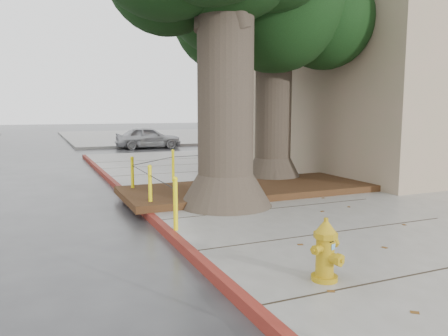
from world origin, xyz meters
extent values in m
plane|color=#28282B|center=(0.00, 0.00, 0.00)|extent=(140.00, 140.00, 0.00)
cube|color=slate|center=(6.00, 2.50, 0.07)|extent=(16.00, 26.00, 0.15)
cube|color=slate|center=(6.00, 30.00, 0.07)|extent=(16.00, 20.00, 0.15)
cube|color=maroon|center=(-2.00, 2.50, 0.07)|extent=(0.14, 26.00, 0.16)
cube|color=black|center=(0.90, 3.90, 0.23)|extent=(6.40, 2.60, 0.16)
cube|color=gray|center=(10.00, 8.50, 5.00)|extent=(12.00, 13.00, 10.00)
cube|color=silver|center=(16.00, 26.00, 4.50)|extent=(10.00, 10.00, 9.00)
cube|color=slate|center=(22.00, 32.00, 6.00)|extent=(12.00, 14.00, 12.00)
cone|color=#4C3F33|center=(-0.30, 2.70, 0.50)|extent=(2.04, 2.04, 0.70)
cylinder|color=#4C3F33|center=(-0.30, 2.70, 2.53)|extent=(1.20, 1.20, 4.22)
cone|color=#4C3F33|center=(2.30, 5.20, 0.50)|extent=(1.77, 1.77, 0.70)
cylinder|color=#4C3F33|center=(2.30, 5.20, 2.32)|extent=(1.04, 1.04, 3.84)
sphere|color=black|center=(3.40, 5.60, 4.99)|extent=(3.00, 3.00, 3.00)
cylinder|color=yellow|center=(-1.90, 1.20, 0.60)|extent=(0.08, 0.08, 0.90)
sphere|color=yellow|center=(-1.90, 1.20, 1.05)|extent=(0.09, 0.09, 0.09)
cylinder|color=yellow|center=(-1.90, 3.00, 0.60)|extent=(0.08, 0.08, 0.90)
sphere|color=yellow|center=(-1.90, 3.00, 1.05)|extent=(0.09, 0.09, 0.09)
cylinder|color=yellow|center=(-1.90, 4.80, 0.60)|extent=(0.08, 0.08, 0.90)
sphere|color=yellow|center=(-1.90, 4.80, 1.05)|extent=(0.09, 0.09, 0.09)
cylinder|color=yellow|center=(-0.40, 6.30, 0.60)|extent=(0.08, 0.08, 0.90)
sphere|color=yellow|center=(-0.40, 6.30, 1.05)|extent=(0.09, 0.09, 0.09)
cylinder|color=yellow|center=(1.80, 6.50, 0.60)|extent=(0.08, 0.08, 0.90)
sphere|color=yellow|center=(1.80, 6.50, 1.05)|extent=(0.09, 0.09, 0.09)
cylinder|color=black|center=(-1.90, 2.10, 0.87)|extent=(0.02, 1.80, 0.02)
cylinder|color=black|center=(-1.90, 3.90, 0.87)|extent=(0.02, 1.80, 0.02)
cylinder|color=black|center=(-1.15, 5.55, 0.87)|extent=(1.51, 1.51, 0.02)
cylinder|color=black|center=(0.70, 6.40, 0.87)|extent=(2.20, 0.22, 0.02)
cylinder|color=#B48D12|center=(-0.90, -1.69, 0.18)|extent=(0.42, 0.42, 0.06)
cylinder|color=#B48D12|center=(-0.90, -1.69, 0.46)|extent=(0.29, 0.29, 0.51)
cylinder|color=#B48D12|center=(-0.90, -1.69, 0.72)|extent=(0.38, 0.38, 0.07)
cone|color=#B48D12|center=(-0.90, -1.69, 0.82)|extent=(0.35, 0.35, 0.14)
cylinder|color=#B48D12|center=(-0.90, -1.69, 0.91)|extent=(0.07, 0.07, 0.05)
cylinder|color=#B48D12|center=(-1.02, -1.74, 0.58)|extent=(0.17, 0.13, 0.09)
cylinder|color=#B48D12|center=(-0.77, -1.64, 0.58)|extent=(0.17, 0.13, 0.09)
cylinder|color=#B48D12|center=(-0.86, -1.80, 0.46)|extent=(0.17, 0.18, 0.13)
cube|color=#5999D8|center=(-0.86, -1.80, 0.60)|extent=(0.07, 0.03, 0.07)
imported|color=#ADAEB2|center=(2.02, 19.30, 0.65)|extent=(3.92, 1.88, 1.29)
imported|color=maroon|center=(7.72, 17.71, 0.63)|extent=(3.87, 1.54, 1.25)
camera|label=1|loc=(-4.07, -5.90, 2.22)|focal=35.00mm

